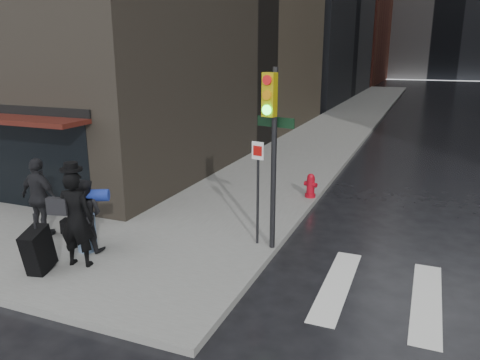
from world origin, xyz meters
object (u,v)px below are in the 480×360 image
at_px(man_jeans, 85,215).
at_px(fire_hydrant, 311,187).
at_px(man_overcoat, 68,224).
at_px(man_greycoat, 40,197).
at_px(traffic_light, 271,136).

relative_size(man_jeans, fire_hydrant, 2.24).
bearing_deg(fire_hydrant, man_overcoat, -117.78).
relative_size(man_overcoat, fire_hydrant, 3.03).
distance_m(man_overcoat, man_jeans, 0.79).
bearing_deg(man_jeans, man_overcoat, 92.22).
xyz_separation_m(man_overcoat, man_greycoat, (-1.74, 1.05, 0.02)).
xyz_separation_m(man_greycoat, fire_hydrant, (5.05, 5.23, -0.60)).
distance_m(man_overcoat, fire_hydrant, 7.12).
height_order(man_jeans, man_greycoat, man_greycoat).
height_order(man_greycoat, traffic_light, traffic_light).
relative_size(man_jeans, traffic_light, 0.41).
distance_m(man_jeans, man_greycoat, 1.54).
height_order(man_jeans, traffic_light, traffic_light).
height_order(man_greycoat, fire_hydrant, man_greycoat).
bearing_deg(fire_hydrant, traffic_light, -89.32).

